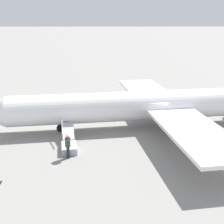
{
  "coord_description": "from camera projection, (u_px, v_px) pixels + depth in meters",
  "views": [
    {
      "loc": [
        3.74,
        26.33,
        9.41
      ],
      "look_at": [
        3.56,
        1.38,
        1.78
      ],
      "focal_mm": 50.0,
      "sensor_mm": 36.0,
      "label": 1
    }
  ],
  "objects": [
    {
      "name": "ground_plane",
      "position": [
        151.0,
        126.0,
        27.96
      ],
      "size": [
        600.0,
        600.0,
        0.0
      ],
      "primitive_type": "plane",
      "color": "gray"
    },
    {
      "name": "passenger",
      "position": [
        68.0,
        145.0,
        21.42
      ],
      "size": [
        0.37,
        0.56,
        1.74
      ],
      "rotation": [
        0.0,
        0.0,
        -1.42
      ],
      "color": "#23232D",
      "rests_on": "ground"
    },
    {
      "name": "boarding_stairs",
      "position": [
        69.0,
        144.0,
        23.09
      ],
      "size": [
        1.64,
        4.12,
        1.68
      ],
      "rotation": [
        0.0,
        0.0,
        -1.42
      ],
      "color": "#B2B2B7",
      "rests_on": "ground"
    },
    {
      "name": "airplane_main",
      "position": [
        163.0,
        104.0,
        27.52
      ],
      "size": [
        31.0,
        23.79,
        6.71
      ],
      "rotation": [
        0.0,
        0.0,
        0.16
      ],
      "color": "white",
      "rests_on": "ground"
    }
  ]
}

